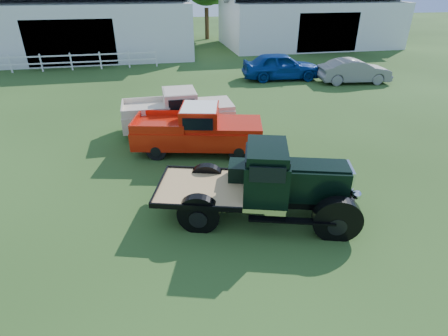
{
  "coord_description": "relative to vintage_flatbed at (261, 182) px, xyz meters",
  "views": [
    {
      "loc": [
        -1.58,
        -7.25,
        5.69
      ],
      "look_at": [
        0.2,
        1.2,
        1.05
      ],
      "focal_mm": 28.0,
      "sensor_mm": 36.0,
      "label": 1
    }
  ],
  "objects": [
    {
      "name": "ground",
      "position": [
        -1.01,
        -0.27,
        -1.03
      ],
      "size": [
        120.0,
        120.0,
        0.0
      ],
      "primitive_type": "plane",
      "color": "#233C15"
    },
    {
      "name": "shed_left",
      "position": [
        -8.01,
        25.73,
        1.77
      ],
      "size": [
        18.8,
        10.2,
        5.6
      ],
      "primitive_type": null,
      "color": "silver",
      "rests_on": "ground"
    },
    {
      "name": "shed_right",
      "position": [
        12.99,
        26.73,
        1.57
      ],
      "size": [
        16.8,
        9.2,
        5.2
      ],
      "primitive_type": null,
      "color": "silver",
      "rests_on": "ground"
    },
    {
      "name": "fence_rail",
      "position": [
        -9.01,
        19.73,
        -0.43
      ],
      "size": [
        14.2,
        0.16,
        1.2
      ],
      "primitive_type": null,
      "color": "white",
      "rests_on": "ground"
    },
    {
      "name": "vintage_flatbed",
      "position": [
        0.0,
        0.0,
        0.0
      ],
      "size": [
        5.59,
        3.49,
        2.07
      ],
      "primitive_type": null,
      "rotation": [
        0.0,
        0.0,
        -0.29
      ],
      "color": "black",
      "rests_on": "ground"
    },
    {
      "name": "red_pickup",
      "position": [
        -1.07,
        4.41,
        -0.15
      ],
      "size": [
        5.14,
        2.94,
        1.77
      ],
      "primitive_type": null,
      "rotation": [
        0.0,
        0.0,
        -0.24
      ],
      "color": "red",
      "rests_on": "ground"
    },
    {
      "name": "white_pickup",
      "position": [
        -1.59,
        6.54,
        -0.17
      ],
      "size": [
        4.74,
        1.87,
        1.73
      ],
      "primitive_type": null,
      "rotation": [
        0.0,
        0.0,
        0.01
      ],
      "color": "beige",
      "rests_on": "ground"
    },
    {
      "name": "misc_car_blue",
      "position": [
        5.74,
        14.17,
        -0.19
      ],
      "size": [
        5.1,
        2.41,
        1.68
      ],
      "primitive_type": "imported",
      "rotation": [
        0.0,
        0.0,
        1.48
      ],
      "color": "navy",
      "rests_on": "ground"
    },
    {
      "name": "misc_car_grey",
      "position": [
        9.9,
        12.34,
        -0.31
      ],
      "size": [
        4.53,
        2.03,
        1.44
      ],
      "primitive_type": "imported",
      "rotation": [
        0.0,
        0.0,
        1.45
      ],
      "color": "slate",
      "rests_on": "ground"
    }
  ]
}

